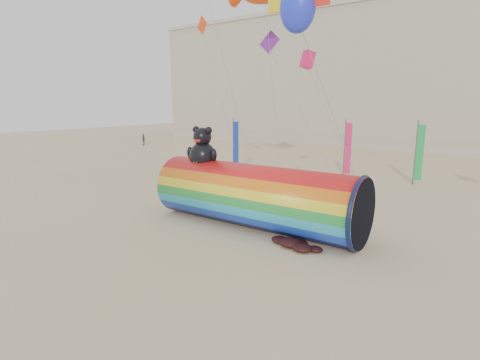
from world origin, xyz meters
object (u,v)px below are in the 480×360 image
Objects in this scene: windsock_assembly at (255,194)px; fabric_bundle at (294,244)px; hotel_building at (334,80)px; kite_handler at (301,219)px.

fabric_bundle is at bearing -25.73° from windsock_assembly.
fabric_bundle is (16.78, -46.15, -10.14)m from hotel_building.
windsock_assembly is 6.82× the size of kite_handler.
kite_handler is 1.82m from fabric_bundle.
hotel_building reaches higher than kite_handler.
windsock_assembly is at bearing -73.03° from hotel_building.
kite_handler is (2.67, 0.09, -0.92)m from windsock_assembly.
kite_handler is (16.28, -44.54, -9.46)m from hotel_building.
windsock_assembly is (13.61, -44.62, -8.54)m from hotel_building.
hotel_building is at bearing -104.42° from kite_handler.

